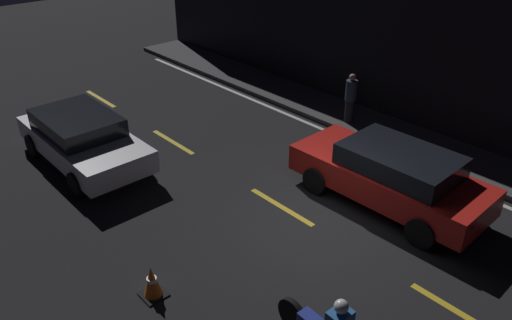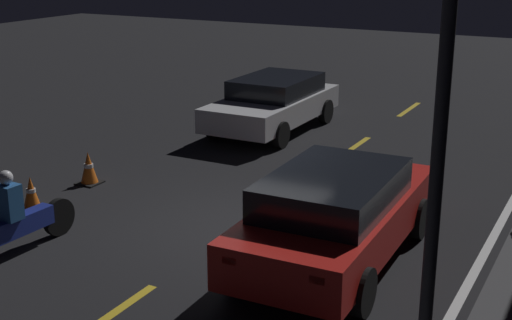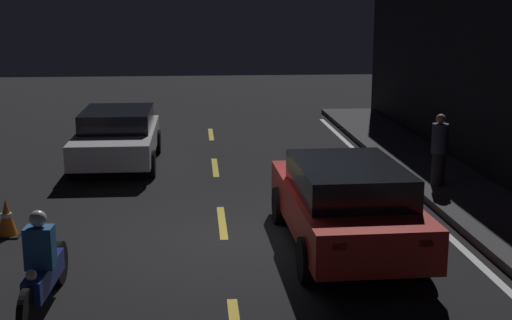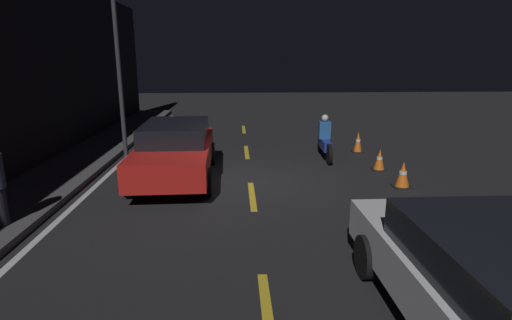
{
  "view_description": "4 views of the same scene",
  "coord_description": "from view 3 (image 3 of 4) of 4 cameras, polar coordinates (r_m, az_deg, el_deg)",
  "views": [
    {
      "loc": [
        5.75,
        -6.92,
        6.61
      ],
      "look_at": [
        -1.73,
        -0.14,
        1.0
      ],
      "focal_mm": 35.0,
      "sensor_mm": 36.0,
      "label": 1
    },
    {
      "loc": [
        9.79,
        5.51,
        4.62
      ],
      "look_at": [
        -0.04,
        0.29,
        1.21
      ],
      "focal_mm": 50.0,
      "sensor_mm": 36.0,
      "label": 2
    },
    {
      "loc": [
        11.59,
        -0.44,
        3.97
      ],
      "look_at": [
        -0.65,
        0.6,
        1.25
      ],
      "focal_mm": 50.0,
      "sensor_mm": 36.0,
      "label": 3
    },
    {
      "loc": [
        -9.79,
        0.37,
        3.1
      ],
      "look_at": [
        -1.67,
        -0.05,
        1.03
      ],
      "focal_mm": 28.0,
      "sensor_mm": 36.0,
      "label": 4
    }
  ],
  "objects": [
    {
      "name": "ground_plane",
      "position": [
        12.26,
        -2.55,
        -6.41
      ],
      "size": [
        56.0,
        56.0,
        0.0
      ],
      "primitive_type": "plane",
      "color": "black"
    },
    {
      "name": "raised_curb",
      "position": [
        13.41,
        19.73,
        -5.14
      ],
      "size": [
        28.0,
        1.85,
        0.15
      ],
      "color": "#424244",
      "rests_on": "ground"
    },
    {
      "name": "lane_dash_a",
      "position": [
        21.95,
        -3.63,
        2.07
      ],
      "size": [
        2.0,
        0.14,
        0.01
      ],
      "color": "gold",
      "rests_on": "ground"
    },
    {
      "name": "lane_dash_b",
      "position": [
        17.55,
        -3.29,
        -0.58
      ],
      "size": [
        2.0,
        0.14,
        0.01
      ],
      "color": "gold",
      "rests_on": "ground"
    },
    {
      "name": "lane_dash_c",
      "position": [
        13.21,
        -2.73,
        -4.99
      ],
      "size": [
        2.0,
        0.14,
        0.01
      ],
      "color": "gold",
      "rests_on": "ground"
    },
    {
      "name": "lane_solid_kerb",
      "position": [
        12.99,
        14.96,
        -5.71
      ],
      "size": [
        25.2,
        0.14,
        0.01
      ],
      "color": "silver",
      "rests_on": "ground"
    },
    {
      "name": "sedan_white",
      "position": [
        18.05,
        -11.03,
        1.95
      ],
      "size": [
        4.39,
        2.0,
        1.36
      ],
      "rotation": [
        0.0,
        0.0,
        0.0
      ],
      "color": "silver",
      "rests_on": "ground"
    },
    {
      "name": "taxi_red",
      "position": [
        11.73,
        7.13,
        -3.34
      ],
      "size": [
        4.61,
        2.03,
        1.46
      ],
      "rotation": [
        0.0,
        0.0,
        3.16
      ],
      "color": "red",
      "rests_on": "ground"
    },
    {
      "name": "motorcycle",
      "position": [
        9.84,
        -16.65,
        -8.34
      ],
      "size": [
        2.37,
        0.37,
        1.38
      ],
      "rotation": [
        0.0,
        0.0,
        -0.04
      ],
      "color": "black",
      "rests_on": "ground"
    },
    {
      "name": "traffic_cone_near",
      "position": [
        13.1,
        -19.33,
        -4.41
      ],
      "size": [
        0.44,
        0.44,
        0.65
      ],
      "color": "black",
      "rests_on": "ground"
    },
    {
      "name": "pedestrian",
      "position": [
        15.54,
        14.45,
        0.8
      ],
      "size": [
        0.34,
        0.34,
        1.54
      ],
      "color": "black",
      "rests_on": "raised_curb"
    }
  ]
}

